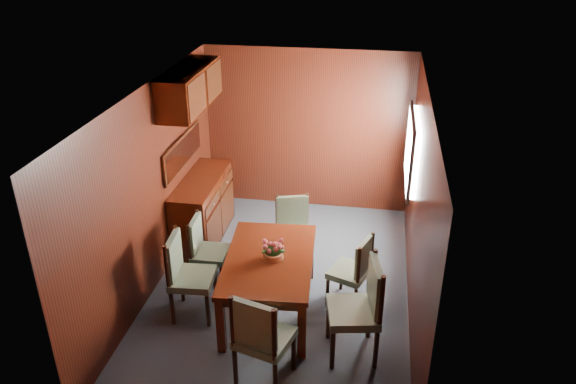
% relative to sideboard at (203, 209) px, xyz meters
% --- Properties ---
extents(ground, '(4.50, 4.50, 0.00)m').
position_rel_sideboard_xyz_m(ground, '(1.25, -1.00, -0.45)').
color(ground, '#38414C').
rests_on(ground, ground).
extents(room_shell, '(3.06, 4.52, 2.41)m').
position_rel_sideboard_xyz_m(room_shell, '(1.15, -0.67, 1.18)').
color(room_shell, black).
rests_on(room_shell, ground).
extents(sideboard, '(0.48, 1.40, 0.90)m').
position_rel_sideboard_xyz_m(sideboard, '(0.00, 0.00, 0.00)').
color(sideboard, '#320F06').
rests_on(sideboard, ground).
extents(dining_table, '(1.05, 1.57, 0.71)m').
position_rel_sideboard_xyz_m(dining_table, '(1.20, -1.42, 0.16)').
color(dining_table, '#320F06').
rests_on(dining_table, ground).
extents(chair_left_near, '(0.49, 0.51, 1.00)m').
position_rel_sideboard_xyz_m(chair_left_near, '(0.30, -1.61, 0.10)').
color(chair_left_near, black).
rests_on(chair_left_near, ground).
extents(chair_left_far, '(0.41, 0.43, 0.89)m').
position_rel_sideboard_xyz_m(chair_left_far, '(0.33, -1.00, 0.04)').
color(chair_left_far, black).
rests_on(chair_left_far, ground).
extents(chair_right_near, '(0.58, 0.60, 1.09)m').
position_rel_sideboard_xyz_m(chair_right_near, '(2.23, -1.92, 0.15)').
color(chair_right_near, black).
rests_on(chair_right_near, ground).
extents(chair_right_far, '(0.52, 0.54, 0.89)m').
position_rel_sideboard_xyz_m(chair_right_far, '(2.12, -1.14, 0.04)').
color(chair_right_far, black).
rests_on(chair_right_far, ground).
extents(chair_head, '(0.59, 0.58, 1.03)m').
position_rel_sideboard_xyz_m(chair_head, '(1.33, -2.50, 0.12)').
color(chair_head, black).
rests_on(chair_head, ground).
extents(chair_foot, '(0.54, 0.52, 0.92)m').
position_rel_sideboard_xyz_m(chair_foot, '(1.30, -0.40, 0.06)').
color(chair_foot, black).
rests_on(chair_foot, ground).
extents(flower_centerpiece, '(0.24, 0.24, 0.24)m').
position_rel_sideboard_xyz_m(flower_centerpiece, '(1.24, -1.41, 0.37)').
color(flower_centerpiece, '#A95933').
rests_on(flower_centerpiece, dining_table).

